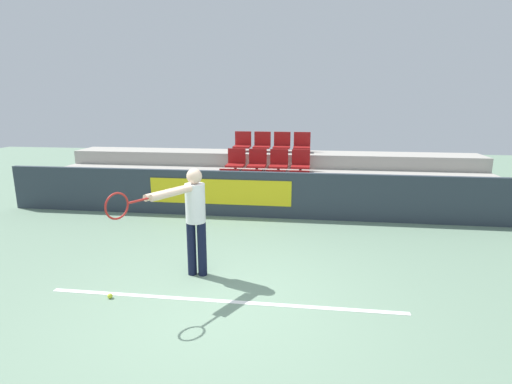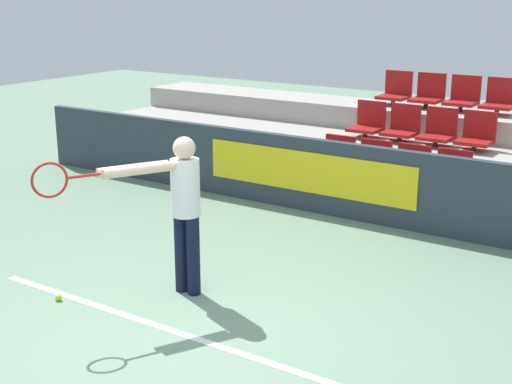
# 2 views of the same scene
# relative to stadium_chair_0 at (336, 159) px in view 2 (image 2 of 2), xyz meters

# --- Properties ---
(ground_plane) EXTENTS (30.00, 30.00, 0.00)m
(ground_plane) POSITION_rel_stadium_chair_0_xyz_m (0.83, -4.56, -0.57)
(ground_plane) COLOR gray
(court_baseline) EXTENTS (4.63, 0.08, 0.01)m
(court_baseline) POSITION_rel_stadium_chair_0_xyz_m (0.83, -4.50, -0.57)
(court_baseline) COLOR white
(court_baseline) RESTS_ON ground
(barrier_wall) EXTENTS (11.51, 0.14, 1.00)m
(barrier_wall) POSITION_rel_stadium_chair_0_xyz_m (0.82, -0.73, -0.07)
(barrier_wall) COLOR #2D3842
(barrier_wall) RESTS_ON ground
(bleacher_tier_front) EXTENTS (11.11, 1.03, 0.36)m
(bleacher_tier_front) POSITION_rel_stadium_chair_0_xyz_m (0.83, -0.13, -0.39)
(bleacher_tier_front) COLOR #ADA89E
(bleacher_tier_front) RESTS_ON ground
(bleacher_tier_middle) EXTENTS (11.11, 1.03, 0.72)m
(bleacher_tier_middle) POSITION_rel_stadium_chair_0_xyz_m (0.83, 0.89, -0.21)
(bleacher_tier_middle) COLOR #ADA89E
(bleacher_tier_middle) RESTS_ON ground
(bleacher_tier_back) EXTENTS (11.11, 1.03, 1.08)m
(bleacher_tier_back) POSITION_rel_stadium_chair_0_xyz_m (0.83, 1.92, -0.03)
(bleacher_tier_back) COLOR #ADA89E
(bleacher_tier_back) RESTS_ON ground
(stadium_chair_0) EXTENTS (0.46, 0.45, 0.54)m
(stadium_chair_0) POSITION_rel_stadium_chair_0_xyz_m (0.00, 0.00, 0.00)
(stadium_chair_0) COLOR #333333
(stadium_chair_0) RESTS_ON bleacher_tier_front
(stadium_chair_1) EXTENTS (0.46, 0.45, 0.54)m
(stadium_chair_1) POSITION_rel_stadium_chair_0_xyz_m (0.56, 0.00, 0.00)
(stadium_chair_1) COLOR #333333
(stadium_chair_1) RESTS_ON bleacher_tier_front
(stadium_chair_2) EXTENTS (0.46, 0.45, 0.54)m
(stadium_chair_2) POSITION_rel_stadium_chair_0_xyz_m (1.11, 0.00, 0.00)
(stadium_chair_2) COLOR #333333
(stadium_chair_2) RESTS_ON bleacher_tier_front
(stadium_chair_3) EXTENTS (0.46, 0.45, 0.54)m
(stadium_chair_3) POSITION_rel_stadium_chair_0_xyz_m (1.67, 0.00, 0.00)
(stadium_chair_3) COLOR #333333
(stadium_chair_3) RESTS_ON bleacher_tier_front
(stadium_chair_4) EXTENTS (0.46, 0.45, 0.54)m
(stadium_chair_4) POSITION_rel_stadium_chair_0_xyz_m (0.00, 1.03, 0.36)
(stadium_chair_4) COLOR #333333
(stadium_chair_4) RESTS_ON bleacher_tier_middle
(stadium_chair_5) EXTENTS (0.46, 0.45, 0.54)m
(stadium_chair_5) POSITION_rel_stadium_chair_0_xyz_m (0.56, 1.03, 0.36)
(stadium_chair_5) COLOR #333333
(stadium_chair_5) RESTS_ON bleacher_tier_middle
(stadium_chair_6) EXTENTS (0.46, 0.45, 0.54)m
(stadium_chair_6) POSITION_rel_stadium_chair_0_xyz_m (1.11, 1.03, 0.36)
(stadium_chair_6) COLOR #333333
(stadium_chair_6) RESTS_ON bleacher_tier_middle
(stadium_chair_7) EXTENTS (0.46, 0.45, 0.54)m
(stadium_chair_7) POSITION_rel_stadium_chair_0_xyz_m (1.67, 1.03, 0.36)
(stadium_chair_7) COLOR #333333
(stadium_chair_7) RESTS_ON bleacher_tier_middle
(stadium_chair_8) EXTENTS (0.46, 0.45, 0.54)m
(stadium_chair_8) POSITION_rel_stadium_chair_0_xyz_m (0.00, 2.05, 0.72)
(stadium_chair_8) COLOR #333333
(stadium_chair_8) RESTS_ON bleacher_tier_back
(stadium_chair_9) EXTENTS (0.46, 0.45, 0.54)m
(stadium_chair_9) POSITION_rel_stadium_chair_0_xyz_m (0.56, 2.05, 0.72)
(stadium_chair_9) COLOR #333333
(stadium_chair_9) RESTS_ON bleacher_tier_back
(stadium_chair_10) EXTENTS (0.46, 0.45, 0.54)m
(stadium_chair_10) POSITION_rel_stadium_chair_0_xyz_m (1.11, 2.05, 0.72)
(stadium_chair_10) COLOR #333333
(stadium_chair_10) RESTS_ON bleacher_tier_back
(stadium_chair_11) EXTENTS (0.46, 0.45, 0.54)m
(stadium_chair_11) POSITION_rel_stadium_chair_0_xyz_m (1.67, 2.05, 0.72)
(stadium_chair_11) COLOR #333333
(stadium_chair_11) RESTS_ON bleacher_tier_back
(tennis_player) EXTENTS (0.82, 1.41, 1.58)m
(tennis_player) POSITION_rel_stadium_chair_0_xyz_m (0.26, -3.84, 0.39)
(tennis_player) COLOR black
(tennis_player) RESTS_ON ground
(tennis_ball) EXTENTS (0.07, 0.07, 0.07)m
(tennis_ball) POSITION_rel_stadium_chair_0_xyz_m (-0.62, -4.61, -0.54)
(tennis_ball) COLOR #CCDB33
(tennis_ball) RESTS_ON ground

